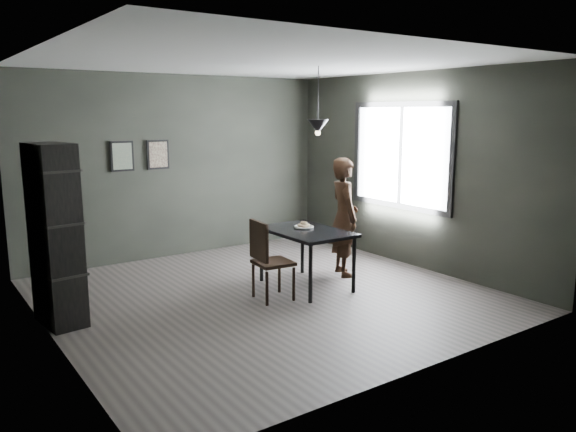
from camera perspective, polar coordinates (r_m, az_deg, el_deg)
ground at (r=7.03m, az=-2.12°, el=-8.00°), size 5.00×5.00×0.00m
back_wall at (r=8.91m, az=-11.00°, el=4.97°), size 5.00×0.10×2.80m
ceiling at (r=6.69m, az=-2.29°, el=15.39°), size 5.00×5.00×0.02m
window_assembly at (r=8.43m, az=11.36°, el=6.02°), size 0.04×1.96×1.56m
cafe_table at (r=7.18m, az=1.86°, el=-2.04°), size 0.80×1.20×0.75m
white_plate at (r=7.29m, az=1.62°, el=-1.16°), size 0.23×0.23×0.01m
donut_pile at (r=7.28m, az=1.62°, el=-0.91°), size 0.16×0.17×0.07m
woman at (r=7.73m, az=5.71°, el=-0.09°), size 0.57×0.69×1.63m
wood_chair at (r=6.69m, az=-2.17°, el=-4.01°), size 0.46×0.46×0.97m
shelf_unit at (r=6.34m, az=-22.56°, el=-1.85°), size 0.44×0.68×1.92m
pendant_lamp at (r=7.24m, az=3.05°, el=9.08°), size 0.28×0.28×0.86m
framed_print_left at (r=8.53m, az=-16.51°, el=5.85°), size 0.34×0.04×0.44m
framed_print_right at (r=8.72m, az=-13.07°, el=6.10°), size 0.34×0.04×0.44m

